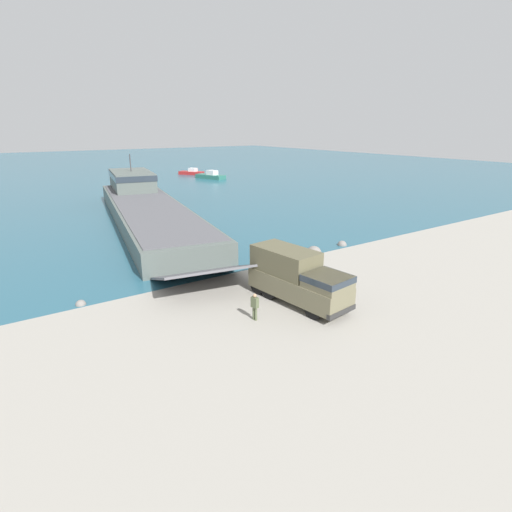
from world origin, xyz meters
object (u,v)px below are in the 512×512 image
at_px(moored_boat_c, 192,172).
at_px(mooring_bollard, 306,258).
at_px(moored_boat_b, 211,176).
at_px(soldier_on_ramp, 255,305).
at_px(military_truck, 297,277).
at_px(landing_craft, 145,204).

distance_m(moored_boat_c, mooring_bollard, 66.31).
bearing_deg(moored_boat_b, soldier_on_ramp, -135.26).
xyz_separation_m(military_truck, moored_boat_b, (25.11, 59.51, -1.06)).
distance_m(moored_boat_b, mooring_bollard, 57.52).
xyz_separation_m(landing_craft, moored_boat_c, (24.56, 39.15, -1.14)).
bearing_deg(soldier_on_ramp, mooring_bollard, -159.17).
xyz_separation_m(soldier_on_ramp, mooring_bollard, (9.14, 6.08, -0.54)).
relative_size(landing_craft, military_truck, 6.02).
bearing_deg(landing_craft, moored_boat_c, 67.78).
bearing_deg(military_truck, moored_boat_b, 149.97).
bearing_deg(soldier_on_ramp, landing_craft, -110.34).
bearing_deg(moored_boat_b, mooring_bollard, -129.65).
bearing_deg(moored_boat_c, soldier_on_ramp, -147.06).
relative_size(military_truck, moored_boat_b, 1.01).
bearing_deg(military_truck, moored_boat_c, 152.91).
distance_m(moored_boat_b, moored_boat_c, 9.31).
height_order(soldier_on_ramp, mooring_bollard, soldier_on_ramp).
relative_size(soldier_on_ramp, mooring_bollard, 2.22).
relative_size(moored_boat_c, mooring_bollard, 8.04).
xyz_separation_m(moored_boat_c, mooring_bollard, (-19.43, -63.40, -0.10)).
relative_size(moored_boat_b, moored_boat_c, 1.22).
bearing_deg(moored_boat_c, moored_boat_b, -123.79).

